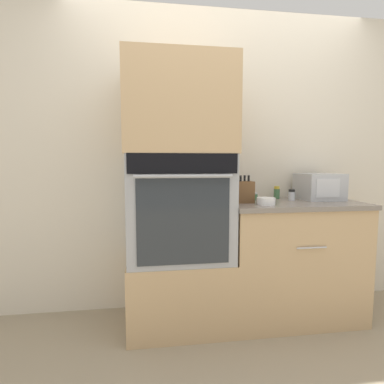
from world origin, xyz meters
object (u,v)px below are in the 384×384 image
Objects in this scene: condiment_jar_near at (277,192)px; condiment_jar_far at (292,195)px; wall_oven at (179,206)px; microwave at (319,186)px; bowl at (266,201)px; knife_block at (244,192)px; condiment_jar_mid at (255,196)px.

condiment_jar_far is at bearing -66.36° from condiment_jar_near.
wall_oven is at bearing -176.20° from condiment_jar_far.
bowl is (-0.56, -0.25, -0.08)m from microwave.
bowl is 1.28× the size of condiment_jar_near.
knife_block is 0.43m from condiment_jar_far.
bowl is 0.29m from condiment_jar_mid.
microwave is at bearing -18.49° from condiment_jar_near.
microwave reaches higher than condiment_jar_near.
condiment_jar_mid is (-0.54, 0.03, -0.08)m from microwave.
wall_oven is 0.92m from condiment_jar_far.
knife_block is 1.98× the size of condiment_jar_near.
condiment_jar_near is 0.16m from condiment_jar_far.
bowl is at bearing -14.25° from wall_oven.
knife_block is 3.41× the size of condiment_jar_mid.
knife_block reaches higher than condiment_jar_near.
wall_oven reaches higher than condiment_jar_far.
wall_oven is 5.76× the size of bowl.
condiment_jar_near is (0.24, 0.36, 0.02)m from bowl.
microwave is 3.55× the size of condiment_jar_far.
condiment_jar_mid is (0.64, 0.13, 0.05)m from wall_oven.
microwave reaches higher than condiment_jar_far.
condiment_jar_far is (0.30, 0.22, 0.02)m from bowl.
microwave is 0.34m from condiment_jar_near.
condiment_jar_near is at bearing 113.64° from condiment_jar_far.
condiment_jar_near is 1.72× the size of condiment_jar_mid.
condiment_jar_far is at bearing 9.72° from knife_block.
condiment_jar_mid is at bearing -161.50° from condiment_jar_near.
wall_oven is 2.43× the size of microwave.
knife_block is at bearing -170.83° from microwave.
condiment_jar_mid is 0.29m from condiment_jar_far.
microwave is 0.55m from condiment_jar_mid.
condiment_jar_mid is (-0.22, -0.07, -0.02)m from condiment_jar_near.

